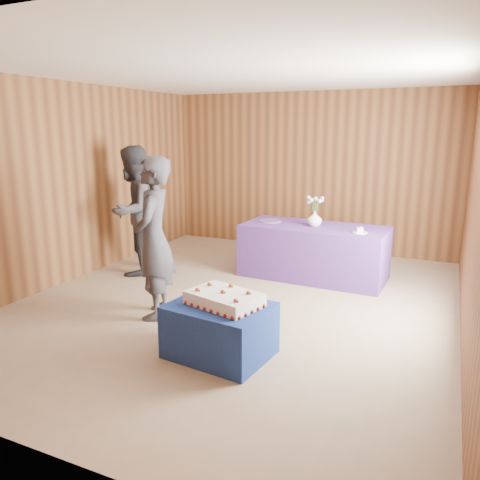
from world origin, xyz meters
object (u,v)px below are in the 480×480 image
Objects in this scene: guest_right at (134,211)px; guest_left at (154,239)px; vase at (315,219)px; sheet_cake at (224,299)px; cake_table at (220,330)px; serving_table at (314,252)px.

guest_left is at bearing 39.44° from guest_right.
sheet_cake is at bearing -92.23° from vase.
vase is 0.11× the size of guest_right.
guest_right is at bearing -160.32° from vase.
guest_left is at bearing -120.29° from vase.
cake_table is 2.99m from guest_right.
guest_left reaches higher than cake_table.
guest_right reaches higher than guest_left.
vase is 0.12× the size of guest_left.
guest_left is 1.72m from guest_right.
guest_right is (-2.28, 1.81, 0.68)m from cake_table.
cake_table is 0.31m from sheet_cake.
serving_table is 1.11× the size of guest_left.
sheet_cake is at bearing -90.01° from serving_table.
cake_table is at bearing -90.81° from serving_table.
serving_table is 1.08× the size of guest_right.
vase is at bearing -96.17° from serving_table.
guest_right reaches higher than vase.
guest_left is (-1.13, 0.54, 0.34)m from sheet_cake.
guest_left reaches higher than sheet_cake.
guest_right is (-2.42, -0.87, 0.07)m from vase.
guest_left is at bearing -117.91° from serving_table.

